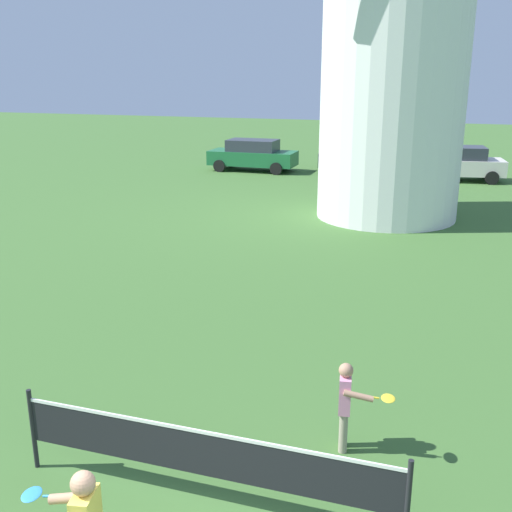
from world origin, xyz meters
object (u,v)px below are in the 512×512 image
object	(u,v)px
parked_car_black	(362,157)
parked_car_cream	(459,163)
tennis_net	(202,454)
parked_car_green	(253,155)
player_far	(346,402)

from	to	relation	value
parked_car_black	parked_car_cream	xyz separation A→B (m)	(4.58, -0.83, -0.00)
tennis_net	parked_car_green	bearing A→B (deg)	107.00
tennis_net	player_far	size ratio (longest dim) A/B	3.70
tennis_net	parked_car_cream	xyz separation A→B (m)	(2.60, 24.10, 0.13)
tennis_net	player_far	world-z (taller)	player_far
player_far	parked_car_cream	distance (m)	22.53
player_far	parked_car_black	size ratio (longest dim) A/B	0.29
tennis_net	parked_car_cream	world-z (taller)	parked_car_cream
parked_car_green	parked_car_black	distance (m)	5.43
parked_car_black	parked_car_cream	distance (m)	4.66
player_far	parked_car_cream	xyz separation A→B (m)	(1.23, 22.50, 0.09)
parked_car_cream	tennis_net	bearing A→B (deg)	-96.17
parked_car_cream	parked_car_green	bearing A→B (deg)	-178.89
tennis_net	parked_car_cream	distance (m)	24.24
tennis_net	parked_car_cream	size ratio (longest dim) A/B	1.13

